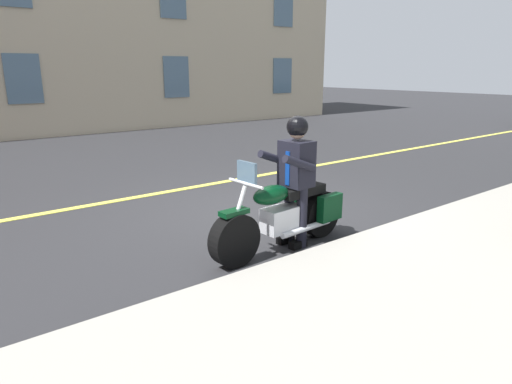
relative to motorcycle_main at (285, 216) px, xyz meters
name	(u,v)px	position (x,y,z in m)	size (l,w,h in m)	color
ground_plane	(257,211)	(-0.71, -1.52, -0.45)	(80.00, 80.00, 0.00)	#28282B
lane_center_stripe	(197,187)	(-0.71, -3.52, -0.45)	(60.00, 0.16, 0.01)	#E5DB4C
motorcycle_main	(285,216)	(0.00, 0.00, 0.00)	(2.22, 0.69, 1.26)	black
rider_main	(296,170)	(-0.19, -0.02, 0.58)	(0.65, 0.58, 1.74)	black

